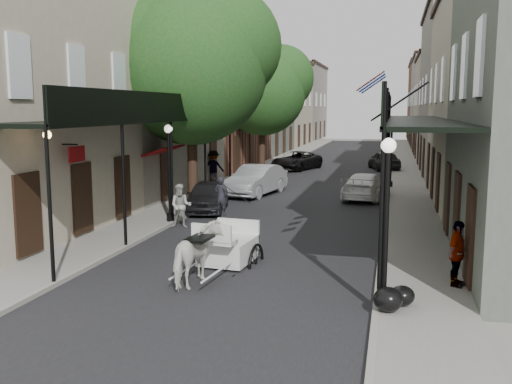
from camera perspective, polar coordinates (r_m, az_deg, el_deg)
The scene contains 24 objects.
ground at distance 15.53m, azimuth -2.75°, elevation -8.26°, with size 140.00×140.00×0.00m, color gray.
road at distance 34.81m, azimuth 6.51°, elevation 1.00°, with size 8.00×90.00×0.01m, color black.
sidewalk_left at distance 35.75m, azimuth -1.47°, elevation 1.34°, with size 2.20×90.00×0.12m, color gray.
sidewalk_right at distance 34.56m, azimuth 14.76°, elevation 0.82°, with size 2.20×90.00×0.12m, color gray.
building_row_left at distance 46.09m, azimuth -2.62°, elevation 9.38°, with size 5.00×80.00×10.50m, color #B3A78F.
building_row_right at distance 44.50m, azimuth 19.46°, elevation 8.95°, with size 5.00×80.00×10.50m, color gray.
gallery_left at distance 23.08m, azimuth -9.45°, elevation 7.30°, with size 2.20×18.05×4.88m.
gallery_right at distance 21.26m, azimuth 15.26°, elevation 7.04°, with size 2.20×18.05×4.88m.
tree_near at distance 25.93m, azimuth -5.53°, elevation 12.87°, with size 7.31×6.80×9.63m.
tree_far at distance 39.39m, azimuth 1.17°, elevation 10.41°, with size 6.45×6.00×8.61m.
lamppost_right_near at distance 12.50m, azimuth 12.87°, elevation -2.87°, with size 0.32×0.32×3.71m.
lamppost_left at distance 22.03m, azimuth -8.67°, elevation 2.05°, with size 0.32×0.32×3.71m.
lamppost_right_far at distance 32.36m, azimuth 13.36°, elevation 3.91°, with size 0.32×0.32×3.71m.
horse at distance 14.55m, azimuth -5.80°, elevation -6.25°, with size 0.84×1.84×1.56m, color silver.
carriage at distance 16.67m, azimuth -2.33°, elevation -3.51°, with size 1.74×2.41×2.60m.
pedestrian_walking at distance 21.48m, azimuth -7.52°, elevation -1.39°, with size 0.80×0.62×1.65m, color #A5A49B.
pedestrian_sidewalk_left at distance 32.89m, azimuth -4.23°, elevation 2.50°, with size 1.25×0.72×1.93m, color gray.
pedestrian_sidewalk_right at distance 14.79m, azimuth 19.47°, elevation -5.83°, with size 0.95×0.40×1.63m, color gray.
car_left_near at distance 24.83m, azimuth -4.92°, elevation -0.40°, with size 1.58×3.92×1.33m, color black.
car_left_mid at distance 29.31m, azimuth 0.02°, elevation 1.19°, with size 1.64×4.72×1.55m, color #A7A7AC.
car_left_far at distance 41.59m, azimuth 4.08°, elevation 3.15°, with size 2.21×4.79×1.33m, color black.
car_right_near at distance 28.55m, azimuth 10.94°, elevation 0.59°, with size 1.81×4.45×1.29m, color white.
car_right_far at distance 42.40m, azimuth 12.70°, elevation 3.11°, with size 1.65×4.09×1.39m, color black.
trash_bags at distance 12.91m, azimuth 13.60°, elevation -10.26°, with size 0.89×1.04×0.54m.
Camera 1 is at (4.19, -14.27, 4.44)m, focal length 40.00 mm.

